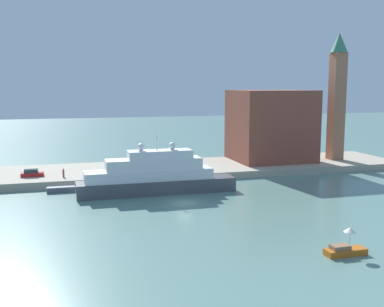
# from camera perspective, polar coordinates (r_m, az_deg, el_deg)

# --- Properties ---
(ground) EXTENTS (400.00, 400.00, 0.00)m
(ground) POSITION_cam_1_polar(r_m,az_deg,el_deg) (75.34, -0.86, -6.01)
(ground) COLOR slate
(quay_dock) EXTENTS (110.00, 19.55, 1.41)m
(quay_dock) POSITION_cam_1_polar(r_m,az_deg,el_deg) (99.76, -4.68, -2.06)
(quay_dock) COLOR #ADA38E
(quay_dock) RESTS_ON ground
(large_yacht) EXTENTS (27.33, 4.70, 10.08)m
(large_yacht) POSITION_cam_1_polar(r_m,az_deg,el_deg) (81.62, -4.53, -2.76)
(large_yacht) COLOR #4C4C51
(large_yacht) RESTS_ON ground
(small_motorboat) EXTENTS (4.70, 1.61, 3.10)m
(small_motorboat) POSITION_cam_1_polar(r_m,az_deg,el_deg) (55.68, 18.00, -10.81)
(small_motorboat) COLOR #C66019
(small_motorboat) RESTS_ON ground
(work_barge) EXTENTS (4.77, 1.41, 0.94)m
(work_barge) POSITION_cam_1_polar(r_m,az_deg,el_deg) (85.87, -15.54, -4.21)
(work_barge) COLOR #595966
(work_barge) RESTS_ON ground
(harbor_building) EXTENTS (16.92, 15.20, 15.97)m
(harbor_building) POSITION_cam_1_polar(r_m,az_deg,el_deg) (109.38, 9.49, 3.36)
(harbor_building) COLOR brown
(harbor_building) RESTS_ON quay_dock
(bell_tower) EXTENTS (3.83, 3.83, 28.77)m
(bell_tower) POSITION_cam_1_polar(r_m,az_deg,el_deg) (113.64, 17.12, 7.11)
(bell_tower) COLOR #9E664C
(bell_tower) RESTS_ON quay_dock
(parked_car) EXTENTS (4.20, 1.77, 1.36)m
(parked_car) POSITION_cam_1_polar(r_m,az_deg,el_deg) (94.41, -18.75, -2.28)
(parked_car) COLOR #B21E1E
(parked_car) RESTS_ON quay_dock
(person_figure) EXTENTS (0.36, 0.36, 1.67)m
(person_figure) POSITION_cam_1_polar(r_m,az_deg,el_deg) (91.94, -15.26, -2.29)
(person_figure) COLOR maroon
(person_figure) RESTS_ON quay_dock
(mooring_bollard) EXTENTS (0.54, 0.54, 0.64)m
(mooring_bollard) POSITION_cam_1_polar(r_m,az_deg,el_deg) (92.58, -0.50, -2.20)
(mooring_bollard) COLOR black
(mooring_bollard) RESTS_ON quay_dock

